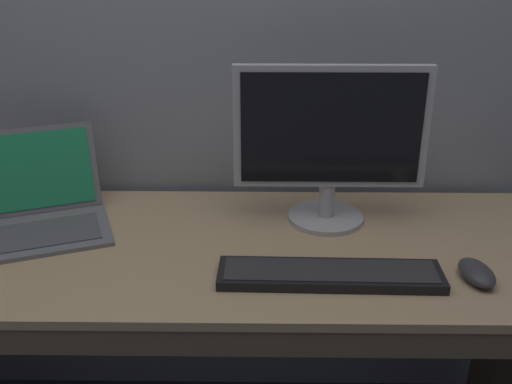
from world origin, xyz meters
The scene contains 5 objects.
desk centered at (0.00, -0.01, 0.52)m, with size 1.74×0.64×0.74m.
laptop_space_gray centered at (-0.44, 0.10, 0.80)m, with size 0.41×0.40×0.23m.
external_monitor centered at (0.31, 0.13, 0.96)m, with size 0.48×0.20×0.41m.
wired_keyboard centered at (0.29, -0.16, 0.75)m, with size 0.49×0.12×0.03m.
computer_mouse centered at (0.61, -0.16, 0.76)m, with size 0.07×0.12×0.04m, color #38383D.
Camera 1 is at (0.14, -1.27, 1.44)m, focal length 41.25 mm.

